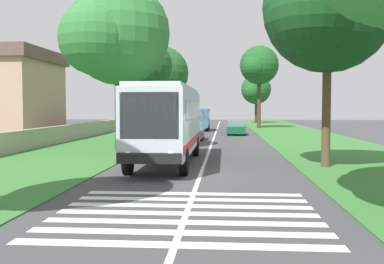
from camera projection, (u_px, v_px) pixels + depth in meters
ground at (200, 175)px, 18.36m from camera, size 160.00×160.00×0.00m
grass_verge_left at (101, 144)px, 33.89m from camera, size 120.00×8.00×0.04m
grass_verge_right at (325, 145)px, 32.71m from camera, size 120.00×8.00×0.04m
centre_line at (211, 145)px, 33.30m from camera, size 110.00×0.16×0.01m
coach_bus at (168, 120)px, 22.26m from camera, size 11.16×2.62×3.73m
zebra_crossing at (186, 213)px, 11.81m from camera, size 5.85×6.80×0.01m
trailing_car_0 at (193, 132)px, 38.24m from camera, size 4.30×1.78×1.43m
trailing_car_1 at (236, 128)px, 45.24m from camera, size 4.30×1.78×1.43m
trailing_minibus_0 at (200, 117)px, 53.19m from camera, size 6.00×2.14×2.53m
roadside_tree_left_0 at (160, 75)px, 49.71m from camera, size 7.01×5.87×9.35m
roadside_tree_left_1 at (144, 68)px, 39.05m from camera, size 5.43×4.63×8.52m
roadside_tree_left_2 at (116, 38)px, 29.10m from camera, size 8.33×6.56×10.67m
roadside_tree_right_0 at (258, 67)px, 58.78m from camera, size 6.12×5.00×10.62m
roadside_tree_right_2 at (325, 11)px, 20.41m from camera, size 6.84×5.88×10.14m
roadside_tree_right_3 at (255, 90)px, 77.68m from camera, size 5.71×5.10×8.28m
utility_pole at (142, 88)px, 34.17m from camera, size 0.24×1.40×8.08m
roadside_wall at (78, 131)px, 39.08m from camera, size 70.00×0.40×1.29m
roadside_building at (2, 94)px, 38.14m from camera, size 9.72×8.28×7.50m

